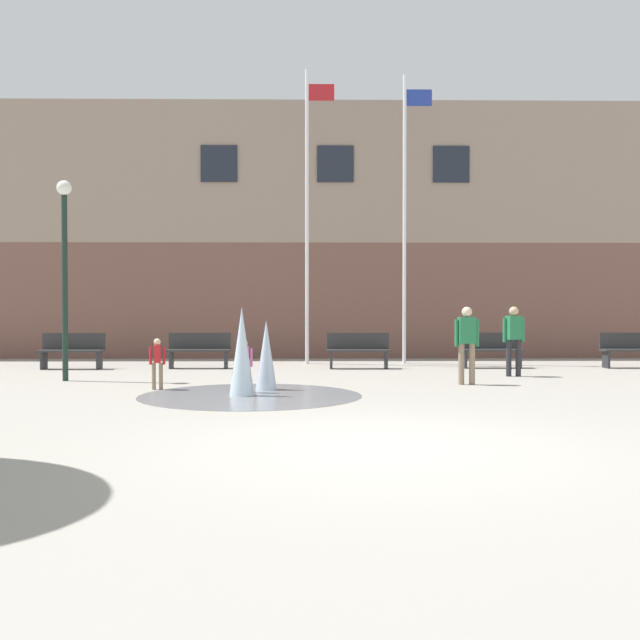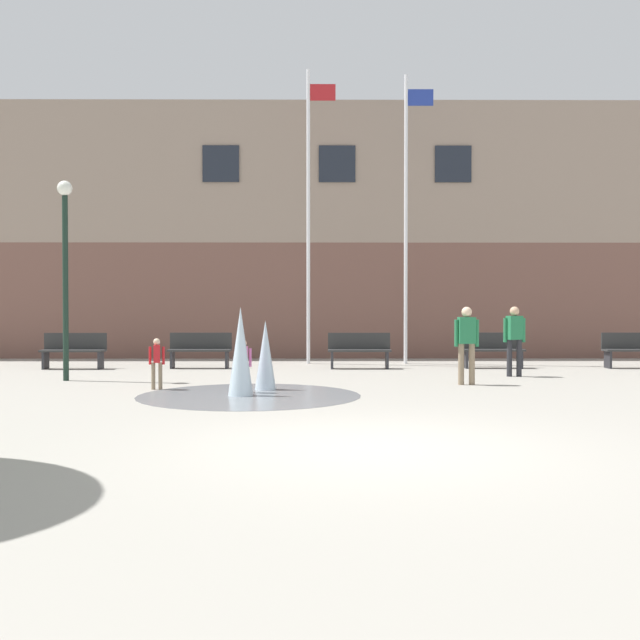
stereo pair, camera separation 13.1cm
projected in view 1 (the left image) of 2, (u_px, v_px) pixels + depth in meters
The scene contains 15 objects.
ground_plane at pixel (377, 447), 8.58m from camera, with size 100.00×100.00×0.00m, color #9E998E.
library_building at pixel (332, 238), 25.57m from camera, with size 36.00×6.05×7.81m.
splash_fountain at pixel (252, 361), 13.69m from camera, with size 4.01×4.01×1.59m.
park_bench_far_left at pixel (72, 350), 18.95m from camera, with size 1.60×0.44×0.91m.
park_bench_left_of_flagpoles at pixel (199, 350), 19.18m from camera, with size 1.60×0.44×0.91m.
park_bench_under_left_flagpole at pixel (358, 350), 19.11m from camera, with size 1.60×0.44×0.91m.
park_bench_center at pixel (491, 349), 19.30m from camera, with size 1.60×0.44×0.91m.
park_bench_under_right_flagpole at pixel (632, 349), 19.31m from camera, with size 1.60×0.44×0.91m.
adult_watching at pixel (514, 335), 17.00m from camera, with size 0.50×0.31×1.59m.
child_in_fountain at pixel (157, 360), 14.34m from camera, with size 0.31×0.23×0.99m.
child_with_pink_shirt at pixel (244, 362), 13.83m from camera, with size 0.31×0.23×0.99m.
teen_by_trashcan at pixel (467, 339), 15.24m from camera, with size 0.50×0.23×1.59m.
flagpole_left at pixel (308, 208), 20.59m from camera, with size 0.80×0.10×8.10m.
flagpole_right at pixel (406, 211), 20.63m from camera, with size 0.80×0.10×7.96m.
lamp_post_left_lane at pixel (65, 252), 15.96m from camera, with size 0.32×0.32×4.28m.
Camera 1 is at (-0.78, -8.54, 1.63)m, focal length 42.00 mm.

